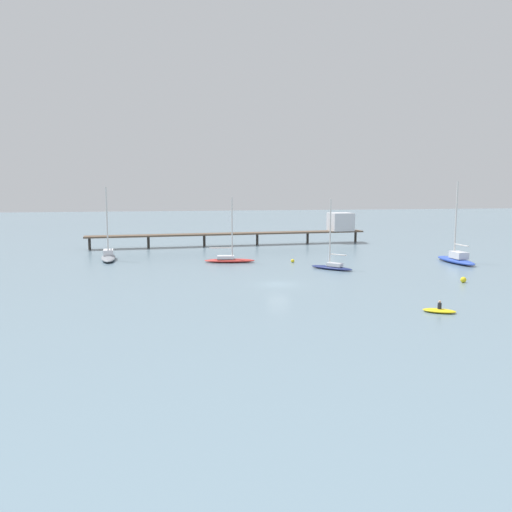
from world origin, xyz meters
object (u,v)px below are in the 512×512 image
at_px(dinghy_yellow, 439,310).
at_px(mooring_buoy_far, 293,261).
at_px(sailboat_blue, 456,258).
at_px(mooring_buoy_near, 463,280).
at_px(pier, 294,227).
at_px(sailboat_red, 229,259).
at_px(sailboat_gray, 108,255).
at_px(sailboat_navy, 332,265).

xyz_separation_m(dinghy_yellow, mooring_buoy_far, (-5.34, 33.92, 0.07)).
relative_size(dinghy_yellow, mooring_buoy_far, 5.85).
distance_m(sailboat_blue, mooring_buoy_near, 17.37).
height_order(pier, mooring_buoy_near, pier).
bearing_deg(sailboat_red, pier, 55.38).
height_order(sailboat_red, sailboat_gray, sailboat_gray).
bearing_deg(dinghy_yellow, sailboat_gray, 128.53).
bearing_deg(sailboat_blue, mooring_buoy_far, 168.26).
xyz_separation_m(sailboat_red, dinghy_yellow, (14.96, -35.90, -0.36)).
height_order(pier, sailboat_gray, sailboat_gray).
height_order(sailboat_red, mooring_buoy_near, sailboat_red).
bearing_deg(pier, sailboat_blue, -60.67).
relative_size(sailboat_blue, mooring_buoy_far, 22.52).
bearing_deg(pier, sailboat_navy, -95.46).
bearing_deg(sailboat_blue, sailboat_gray, 165.78).
relative_size(sailboat_red, mooring_buoy_far, 18.17).
xyz_separation_m(sailboat_blue, mooring_buoy_far, (-24.49, 5.09, -0.49)).
bearing_deg(sailboat_red, sailboat_blue, -11.70).
bearing_deg(sailboat_gray, mooring_buoy_far, -16.32).
relative_size(sailboat_blue, mooring_buoy_near, 17.32).
distance_m(sailboat_red, mooring_buoy_far, 9.82).
bearing_deg(sailboat_blue, mooring_buoy_near, -118.50).
bearing_deg(mooring_buoy_far, sailboat_gray, 163.68).
relative_size(pier, sailboat_blue, 4.49).
bearing_deg(sailboat_navy, mooring_buoy_far, 116.25).
distance_m(pier, mooring_buoy_far, 27.17).
height_order(dinghy_yellow, mooring_buoy_near, dinghy_yellow).
height_order(sailboat_blue, sailboat_red, sailboat_blue).
distance_m(dinghy_yellow, mooring_buoy_near, 17.39).
xyz_separation_m(pier, mooring_buoy_far, (-7.00, -26.05, -3.21)).
height_order(sailboat_navy, sailboat_gray, sailboat_gray).
xyz_separation_m(sailboat_navy, sailboat_gray, (-32.03, 15.93, 0.08)).
bearing_deg(sailboat_red, mooring_buoy_far, -11.62).
bearing_deg(pier, dinghy_yellow, -91.58).
bearing_deg(sailboat_blue, pier, 119.33).
bearing_deg(sailboat_blue, sailboat_red, 168.30).
bearing_deg(mooring_buoy_near, sailboat_navy, 134.40).
relative_size(sailboat_navy, sailboat_gray, 0.85).
xyz_separation_m(sailboat_blue, sailboat_navy, (-20.72, -2.57, -0.15)).
bearing_deg(sailboat_navy, pier, 84.54).
bearing_deg(sailboat_navy, sailboat_gray, 153.56).
bearing_deg(sailboat_gray, sailboat_red, -18.67).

